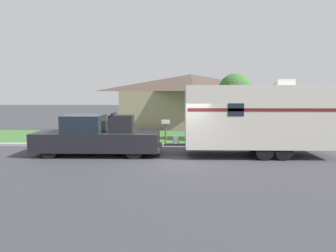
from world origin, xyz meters
TOP-DOWN VIEW (x-y plane):
  - ground_plane at (0.00, 0.00)m, footprint 120.00×120.00m
  - curb_strip at (0.00, 3.75)m, footprint 80.00×0.30m
  - lawn_strip at (0.00, 7.40)m, footprint 80.00×7.00m
  - house_across_street at (1.06, 15.67)m, footprint 12.62×8.61m
  - pickup_truck at (-4.02, 1.21)m, footprint 5.98×2.08m
  - travel_trailer at (3.57, 1.21)m, footprint 7.70×2.38m
  - mailbox at (-0.83, 4.83)m, footprint 0.48×0.20m
  - tree_in_yard at (3.29, 5.59)m, footprint 2.02×2.02m

SIDE VIEW (x-z plane):
  - ground_plane at x=0.00m, z-range 0.00..0.00m
  - lawn_strip at x=0.00m, z-range 0.00..0.03m
  - curb_strip at x=0.00m, z-range 0.00..0.14m
  - pickup_truck at x=-4.02m, z-range -0.15..1.88m
  - mailbox at x=-0.83m, z-range 0.37..1.74m
  - travel_trailer at x=3.57m, z-range 0.08..3.66m
  - house_across_street at x=1.06m, z-range 0.08..4.66m
  - tree_in_yard at x=3.29m, z-range 1.01..5.10m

